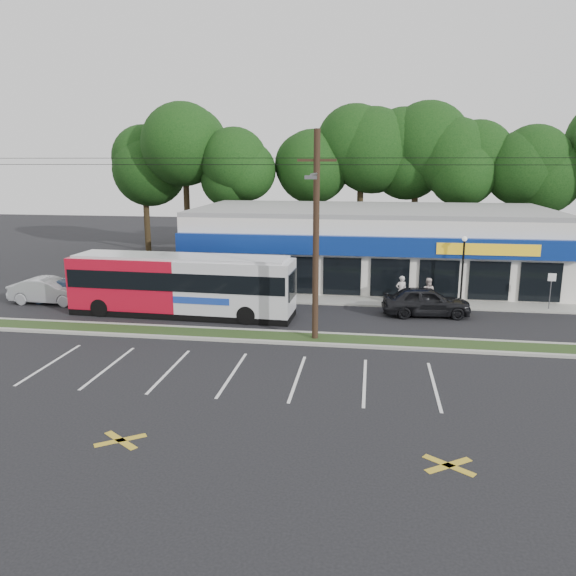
# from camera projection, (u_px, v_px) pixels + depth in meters

# --- Properties ---
(ground) EXTENTS (120.00, 120.00, 0.00)m
(ground) POSITION_uv_depth(u_px,v_px,m) (251.00, 343.00, 26.95)
(ground) COLOR black
(ground) RESTS_ON ground
(grass_strip) EXTENTS (40.00, 1.60, 0.12)m
(grass_strip) POSITION_uv_depth(u_px,v_px,m) (255.00, 336.00, 27.90)
(grass_strip) COLOR #273C18
(grass_strip) RESTS_ON ground
(curb_south) EXTENTS (40.00, 0.25, 0.14)m
(curb_south) POSITION_uv_depth(u_px,v_px,m) (251.00, 341.00, 27.08)
(curb_south) COLOR #9E9E93
(curb_south) RESTS_ON ground
(curb_north) EXTENTS (40.00, 0.25, 0.14)m
(curb_north) POSITION_uv_depth(u_px,v_px,m) (258.00, 331.00, 28.72)
(curb_north) COLOR #9E9E93
(curb_north) RESTS_ON ground
(sidewalk) EXTENTS (32.00, 2.20, 0.10)m
(sidewalk) POSITION_uv_depth(u_px,v_px,m) (360.00, 301.00, 34.89)
(sidewalk) COLOR #9E9E93
(sidewalk) RESTS_ON ground
(strip_mall) EXTENTS (25.00, 12.55, 5.30)m
(strip_mall) POSITION_uv_depth(u_px,v_px,m) (370.00, 244.00, 40.92)
(strip_mall) COLOR silver
(strip_mall) RESTS_ON ground
(utility_pole) EXTENTS (50.00, 2.77, 10.00)m
(utility_pole) POSITION_uv_depth(u_px,v_px,m) (312.00, 230.00, 26.24)
(utility_pole) COLOR black
(utility_pole) RESTS_ON ground
(lamp_post) EXTENTS (0.30, 0.30, 4.25)m
(lamp_post) POSITION_uv_depth(u_px,v_px,m) (463.00, 263.00, 33.25)
(lamp_post) COLOR black
(lamp_post) RESTS_ON ground
(sign_post) EXTENTS (0.45, 0.10, 2.23)m
(sign_post) POSITION_uv_depth(u_px,v_px,m) (551.00, 285.00, 32.56)
(sign_post) COLOR #59595E
(sign_post) RESTS_ON ground
(tree_line) EXTENTS (46.76, 6.76, 11.83)m
(tree_line) POSITION_uv_depth(u_px,v_px,m) (356.00, 163.00, 49.59)
(tree_line) COLOR black
(tree_line) RESTS_ON ground
(metrobus) EXTENTS (12.83, 3.17, 3.42)m
(metrobus) POSITION_uv_depth(u_px,v_px,m) (182.00, 284.00, 31.60)
(metrobus) COLOR #B40D23
(metrobus) RESTS_ON ground
(car_dark) EXTENTS (5.04, 2.39, 1.67)m
(car_dark) POSITION_uv_depth(u_px,v_px,m) (426.00, 301.00, 31.65)
(car_dark) COLOR black
(car_dark) RESTS_ON ground
(car_silver) EXTENTS (4.86, 1.81, 1.59)m
(car_silver) POSITION_uv_depth(u_px,v_px,m) (49.00, 291.00, 34.42)
(car_silver) COLOR #A8ACB0
(car_silver) RESTS_ON ground
(car_blue) EXTENTS (4.87, 2.00, 1.41)m
(car_blue) POSITION_uv_depth(u_px,v_px,m) (67.00, 291.00, 34.78)
(car_blue) COLOR #30496C
(car_blue) RESTS_ON ground
(pedestrian_a) EXTENTS (0.77, 0.62, 1.84)m
(pedestrian_a) POSITION_uv_depth(u_px,v_px,m) (401.00, 291.00, 33.86)
(pedestrian_a) COLOR beige
(pedestrian_a) RESTS_ON ground
(pedestrian_b) EXTENTS (1.04, 0.92, 1.81)m
(pedestrian_b) POSITION_uv_depth(u_px,v_px,m) (428.00, 293.00, 33.41)
(pedestrian_b) COLOR beige
(pedestrian_b) RESTS_ON ground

